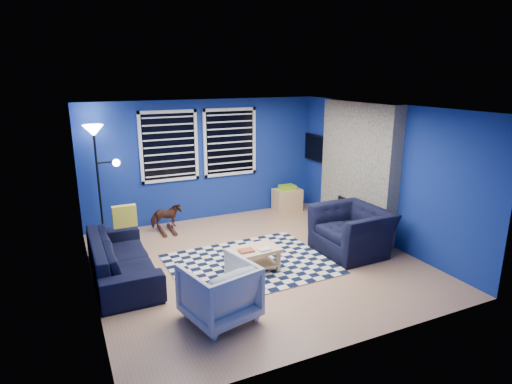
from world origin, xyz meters
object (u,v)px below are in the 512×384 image
Objects in this scene: sofa at (122,258)px; cabinet at (287,199)px; floor_lamp at (96,146)px; tv at (318,149)px; armchair_big at (352,231)px; rocking_horse at (166,217)px; coffee_table at (253,255)px; armchair_bent at (219,291)px.

sofa is 3.55× the size of cabinet.
floor_lamp is (-0.06, 1.84, 1.42)m from sofa.
sofa is (-4.51, -1.64, -1.08)m from tv.
floor_lamp reaches higher than armchair_big.
sofa is at bearing 149.48° from rocking_horse.
armchair_big is at bearing -128.20° from rocking_horse.
coffee_table is at bearing -110.55° from sofa.
sofa is 1.02× the size of floor_lamp.
floor_lamp is at bearing 1.90° from sofa.
sofa is 3.79m from armchair_big.
armchair_big reaches higher than coffee_table.
tv is 3.71m from coffee_table.
armchair_big is at bearing -91.88° from cabinet.
rocking_horse is (0.13, 3.33, -0.06)m from armchair_bent.
tv reaches higher than cabinet.
tv reaches higher than armchair_bent.
armchair_bent is (0.94, -1.70, 0.06)m from sofa.
armchair_big is 4.75m from floor_lamp.
cabinet is at bearing -64.72° from sofa.
armchair_big is 1.98× the size of cabinet.
armchair_big reaches higher than sofa.
armchair_big is 2.08× the size of rocking_horse.
tv is 0.46× the size of sofa.
floor_lamp reaches higher than sofa.
armchair_bent is 3.93m from floor_lamp.
floor_lamp reaches higher than rocking_horse.
armchair_big is 1.87m from coffee_table.
rocking_horse is 2.45m from coffee_table.
armchair_bent is 1.37m from coffee_table.
armchair_bent is at bearing -179.46° from rocking_horse.
coffee_table is at bearing -158.31° from rocking_horse.
tv is 1.17× the size of coffee_table.
rocking_horse is at bearing -10.90° from floor_lamp.
coffee_table is at bearing -91.50° from armchair_big.
cabinet is at bearing 51.60° from coffee_table.
sofa is 2.61× the size of armchair_bent.
armchair_big is 2.52m from cabinet.
tv is 1.73× the size of rocking_horse.
armchair_big is 0.57× the size of floor_lamp.
cabinet is (2.79, 0.20, -0.05)m from rocking_horse.
floor_lamp is (-3.92, 0.02, 1.48)m from cabinet.
cabinet reaches higher than rocking_horse.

